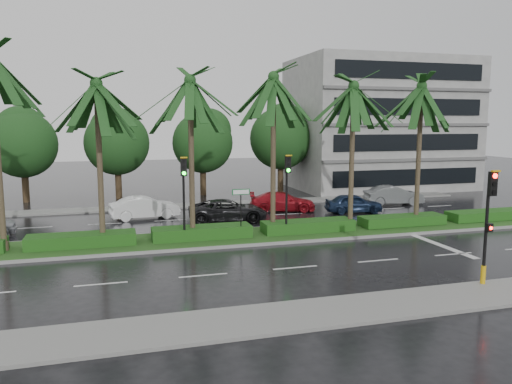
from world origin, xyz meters
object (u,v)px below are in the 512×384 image
object	(u,v)px
car_darkgrey	(228,210)
car_blue	(354,203)
signal_median_left	(184,187)
car_red	(282,202)
car_white	(145,208)
signal_near	(488,222)
car_grey	(394,195)
street_sign	(241,201)

from	to	relation	value
car_darkgrey	car_blue	size ratio (longest dim) A/B	1.29
signal_median_left	car_red	size ratio (longest dim) A/B	0.95
car_white	car_blue	size ratio (longest dim) A/B	1.13
signal_near	car_white	world-z (taller)	signal_near
car_darkgrey	car_blue	xyz separation A→B (m)	(9.00, 0.51, -0.03)
signal_median_left	car_grey	distance (m)	19.02
signal_near	street_sign	xyz separation A→B (m)	(-7.00, 9.87, -0.38)
signal_median_left	car_white	world-z (taller)	signal_median_left
car_darkgrey	car_red	world-z (taller)	car_darkgrey
street_sign	car_grey	size ratio (longest dim) A/B	0.60
car_blue	street_sign	bearing A→B (deg)	131.29
signal_median_left	car_red	bearing A→B (deg)	44.89
car_grey	signal_near	bearing A→B (deg)	167.99
signal_near	signal_median_left	distance (m)	13.93
signal_near	street_sign	bearing A→B (deg)	125.34
signal_median_left	car_darkgrey	xyz separation A→B (m)	(3.50, 5.43, -2.30)
car_white	car_darkgrey	bearing A→B (deg)	-122.39
signal_near	car_red	distance (m)	17.87
street_sign	car_white	xyz separation A→B (m)	(-4.50, 7.61, -1.40)
signal_near	signal_median_left	bearing A→B (deg)	135.91
signal_near	car_darkgrey	bearing A→B (deg)	113.27
signal_near	car_blue	size ratio (longest dim) A/B	1.12
car_blue	car_grey	world-z (taller)	car_grey
signal_median_left	street_sign	xyz separation A→B (m)	(3.00, 0.18, -0.87)
street_sign	car_darkgrey	world-z (taller)	street_sign
car_blue	car_red	bearing A→B (deg)	75.77
signal_median_left	street_sign	bearing A→B (deg)	3.47
signal_near	car_darkgrey	distance (m)	16.55
street_sign	car_white	distance (m)	8.95
signal_near	car_white	size ratio (longest dim) A/B	0.99
street_sign	car_grey	xyz separation A→B (m)	(14.00, 8.04, -1.41)
signal_median_left	car_blue	xyz separation A→B (m)	(12.50, 5.94, -2.34)
signal_median_left	signal_near	bearing A→B (deg)	-44.09
car_white	car_blue	distance (m)	14.12
car_white	car_grey	world-z (taller)	car_white
car_darkgrey	car_blue	distance (m)	9.01
car_blue	car_darkgrey	bearing A→B (deg)	103.32
signal_near	car_blue	world-z (taller)	signal_near
car_white	car_grey	size ratio (longest dim) A/B	1.01
car_blue	car_grey	distance (m)	5.05
street_sign	car_grey	bearing A→B (deg)	29.86
car_grey	street_sign	bearing A→B (deg)	129.20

